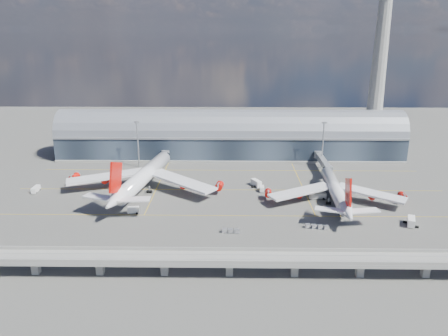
{
  "coord_description": "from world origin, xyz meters",
  "views": [
    {
      "loc": [
        0.11,
        -173.49,
        72.39
      ],
      "look_at": [
        -2.63,
        10.0,
        14.0
      ],
      "focal_mm": 35.0,
      "sensor_mm": 36.0,
      "label": 1
    }
  ],
  "objects_px": {
    "floodlight_mast_left": "(138,143)",
    "service_truck_3": "(411,222)",
    "control_tower": "(379,67)",
    "floodlight_mast_right": "(323,144)",
    "airliner_right": "(336,191)",
    "cargo_train_1": "(317,227)",
    "service_truck_1": "(133,210)",
    "cargo_train_0": "(231,231)",
    "service_truck_4": "(262,189)",
    "service_truck_2": "(318,196)",
    "service_truck_0": "(36,189)",
    "service_truck_5": "(256,183)",
    "airliner_left": "(143,177)"
  },
  "relations": [
    {
      "from": "service_truck_0",
      "to": "service_truck_4",
      "type": "relative_size",
      "value": 1.45
    },
    {
      "from": "floodlight_mast_right",
      "to": "airliner_left",
      "type": "xyz_separation_m",
      "value": [
        -90.55,
        -37.3,
        -6.75
      ]
    },
    {
      "from": "control_tower",
      "to": "floodlight_mast_right",
      "type": "xyz_separation_m",
      "value": [
        -35.0,
        -28.0,
        -38.0
      ]
    },
    {
      "from": "floodlight_mast_left",
      "to": "service_truck_3",
      "type": "bearing_deg",
      "value": -31.43
    },
    {
      "from": "floodlight_mast_left",
      "to": "service_truck_5",
      "type": "distance_m",
      "value": 70.48
    },
    {
      "from": "service_truck_2",
      "to": "service_truck_3",
      "type": "relative_size",
      "value": 1.07
    },
    {
      "from": "floodlight_mast_right",
      "to": "airliner_right",
      "type": "xyz_separation_m",
      "value": [
        -3.99,
        -50.28,
        -8.35
      ]
    },
    {
      "from": "airliner_left",
      "to": "airliner_right",
      "type": "bearing_deg",
      "value": 0.61
    },
    {
      "from": "cargo_train_0",
      "to": "service_truck_4",
      "type": "bearing_deg",
      "value": -25.73
    },
    {
      "from": "floodlight_mast_left",
      "to": "service_truck_1",
      "type": "distance_m",
      "value": 65.1
    },
    {
      "from": "service_truck_2",
      "to": "service_truck_4",
      "type": "bearing_deg",
      "value": 60.63
    },
    {
      "from": "floodlight_mast_left",
      "to": "service_truck_0",
      "type": "relative_size",
      "value": 4.03
    },
    {
      "from": "airliner_right",
      "to": "cargo_train_0",
      "type": "height_order",
      "value": "airliner_right"
    },
    {
      "from": "service_truck_0",
      "to": "cargo_train_0",
      "type": "relative_size",
      "value": 0.92
    },
    {
      "from": "service_truck_1",
      "to": "service_truck_4",
      "type": "xyz_separation_m",
      "value": [
        54.76,
        26.2,
        -0.1
      ]
    },
    {
      "from": "control_tower",
      "to": "service_truck_3",
      "type": "distance_m",
      "value": 114.02
    },
    {
      "from": "cargo_train_0",
      "to": "airliner_right",
      "type": "bearing_deg",
      "value": -63.53
    },
    {
      "from": "service_truck_3",
      "to": "service_truck_0",
      "type": "bearing_deg",
      "value": -171.7
    },
    {
      "from": "airliner_right",
      "to": "cargo_train_1",
      "type": "height_order",
      "value": "airliner_right"
    },
    {
      "from": "service_truck_1",
      "to": "service_truck_4",
      "type": "relative_size",
      "value": 1.11
    },
    {
      "from": "control_tower",
      "to": "floodlight_mast_right",
      "type": "relative_size",
      "value": 4.01
    },
    {
      "from": "airliner_left",
      "to": "service_truck_2",
      "type": "relative_size",
      "value": 10.31
    },
    {
      "from": "control_tower",
      "to": "floodlight_mast_left",
      "type": "relative_size",
      "value": 4.01
    },
    {
      "from": "control_tower",
      "to": "cargo_train_1",
      "type": "height_order",
      "value": "control_tower"
    },
    {
      "from": "service_truck_2",
      "to": "service_truck_4",
      "type": "relative_size",
      "value": 1.74
    },
    {
      "from": "airliner_left",
      "to": "service_truck_1",
      "type": "xyz_separation_m",
      "value": [
        0.79,
        -25.81,
        -5.51
      ]
    },
    {
      "from": "airliner_right",
      "to": "service_truck_4",
      "type": "bearing_deg",
      "value": 159.74
    },
    {
      "from": "floodlight_mast_left",
      "to": "service_truck_1",
      "type": "xyz_separation_m",
      "value": [
        10.24,
        -63.11,
        -12.26
      ]
    },
    {
      "from": "service_truck_3",
      "to": "cargo_train_1",
      "type": "bearing_deg",
      "value": -154.67
    },
    {
      "from": "floodlight_mast_left",
      "to": "cargo_train_0",
      "type": "bearing_deg",
      "value": -58.07
    },
    {
      "from": "control_tower",
      "to": "service_truck_1",
      "type": "relative_size",
      "value": 20.98
    },
    {
      "from": "service_truck_3",
      "to": "airliner_right",
      "type": "bearing_deg",
      "value": 156.52
    },
    {
      "from": "floodlight_mast_left",
      "to": "service_truck_5",
      "type": "relative_size",
      "value": 3.69
    },
    {
      "from": "service_truck_4",
      "to": "service_truck_5",
      "type": "xyz_separation_m",
      "value": [
        -2.3,
        7.01,
        0.34
      ]
    },
    {
      "from": "floodlight_mast_left",
      "to": "airliner_right",
      "type": "bearing_deg",
      "value": -27.64
    },
    {
      "from": "service_truck_0",
      "to": "control_tower",
      "type": "bearing_deg",
      "value": 20.1
    },
    {
      "from": "service_truck_4",
      "to": "cargo_train_0",
      "type": "bearing_deg",
      "value": -107.2
    },
    {
      "from": "floodlight_mast_right",
      "to": "service_truck_1",
      "type": "height_order",
      "value": "floodlight_mast_right"
    },
    {
      "from": "cargo_train_0",
      "to": "service_truck_1",
      "type": "bearing_deg",
      "value": 58.98
    },
    {
      "from": "service_truck_0",
      "to": "airliner_right",
      "type": "bearing_deg",
      "value": -5.48
    },
    {
      "from": "floodlight_mast_right",
      "to": "service_truck_3",
      "type": "bearing_deg",
      "value": -74.68
    },
    {
      "from": "cargo_train_1",
      "to": "control_tower",
      "type": "bearing_deg",
      "value": -36.9
    },
    {
      "from": "floodlight_mast_right",
      "to": "service_truck_3",
      "type": "height_order",
      "value": "floodlight_mast_right"
    },
    {
      "from": "service_truck_1",
      "to": "cargo_train_0",
      "type": "xyz_separation_m",
      "value": [
        40.1,
        -17.66,
        -0.58
      ]
    },
    {
      "from": "service_truck_5",
      "to": "cargo_train_0",
      "type": "xyz_separation_m",
      "value": [
        -12.35,
        -50.88,
        -0.82
      ]
    },
    {
      "from": "floodlight_mast_left",
      "to": "service_truck_5",
      "type": "xyz_separation_m",
      "value": [
        62.69,
        -29.89,
        -12.02
      ]
    },
    {
      "from": "airliner_left",
      "to": "service_truck_2",
      "type": "bearing_deg",
      "value": 2.93
    },
    {
      "from": "airliner_right",
      "to": "service_truck_2",
      "type": "height_order",
      "value": "airliner_right"
    },
    {
      "from": "airliner_right",
      "to": "cargo_train_1",
      "type": "distance_m",
      "value": 29.64
    },
    {
      "from": "control_tower",
      "to": "airliner_left",
      "type": "distance_m",
      "value": 148.42
    }
  ]
}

